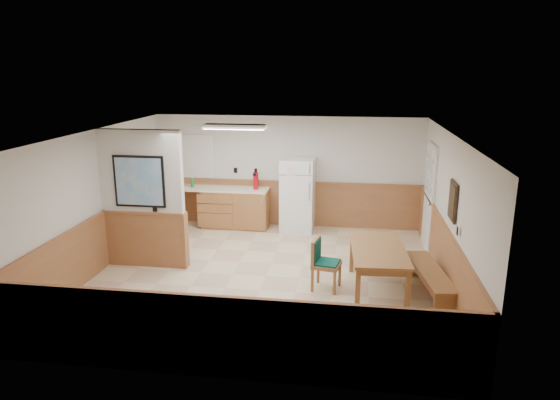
# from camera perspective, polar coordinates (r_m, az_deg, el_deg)

# --- Properties ---
(ground) EXTENTS (6.00, 6.00, 0.00)m
(ground) POSITION_cam_1_polar(r_m,az_deg,el_deg) (8.82, -1.64, -8.68)
(ground) COLOR beige
(ground) RESTS_ON ground
(ceiling) EXTENTS (6.00, 6.00, 0.02)m
(ceiling) POSITION_cam_1_polar(r_m,az_deg,el_deg) (8.15, -1.77, 7.65)
(ceiling) COLOR silver
(ceiling) RESTS_ON back_wall
(back_wall) EXTENTS (6.00, 0.02, 2.50)m
(back_wall) POSITION_cam_1_polar(r_m,az_deg,el_deg) (11.28, 0.87, 3.25)
(back_wall) COLOR silver
(back_wall) RESTS_ON ground
(right_wall) EXTENTS (0.02, 6.00, 2.50)m
(right_wall) POSITION_cam_1_polar(r_m,az_deg,el_deg) (8.44, 18.81, -1.57)
(right_wall) COLOR silver
(right_wall) RESTS_ON ground
(left_wall) EXTENTS (0.02, 6.00, 2.50)m
(left_wall) POSITION_cam_1_polar(r_m,az_deg,el_deg) (9.37, -20.10, -0.09)
(left_wall) COLOR silver
(left_wall) RESTS_ON ground
(wainscot_back) EXTENTS (6.00, 0.04, 1.00)m
(wainscot_back) POSITION_cam_1_polar(r_m,az_deg,el_deg) (11.44, 0.84, -0.45)
(wainscot_back) COLOR #9F623F
(wainscot_back) RESTS_ON ground
(wainscot_right) EXTENTS (0.04, 6.00, 1.00)m
(wainscot_right) POSITION_cam_1_polar(r_m,az_deg,el_deg) (8.67, 18.27, -6.33)
(wainscot_right) COLOR #9F623F
(wainscot_right) RESTS_ON ground
(wainscot_left) EXTENTS (0.04, 6.00, 1.00)m
(wainscot_left) POSITION_cam_1_polar(r_m,az_deg,el_deg) (9.57, -19.59, -4.44)
(wainscot_left) COLOR #9F623F
(wainscot_left) RESTS_ON ground
(partition_wall) EXTENTS (1.50, 0.20, 2.50)m
(partition_wall) POSITION_cam_1_polar(r_m,az_deg,el_deg) (9.22, -15.41, -0.06)
(partition_wall) COLOR silver
(partition_wall) RESTS_ON ground
(kitchen_counter) EXTENTS (2.20, 0.61, 1.00)m
(kitchen_counter) POSITION_cam_1_polar(r_m,az_deg,el_deg) (11.38, -5.39, -0.81)
(kitchen_counter) COLOR #A8783B
(kitchen_counter) RESTS_ON ground
(exterior_door) EXTENTS (0.07, 1.02, 2.15)m
(exterior_door) POSITION_cam_1_polar(r_m,az_deg,el_deg) (10.29, 16.67, 0.34)
(exterior_door) COLOR white
(exterior_door) RESTS_ON ground
(kitchen_window) EXTENTS (0.80, 0.04, 1.00)m
(kitchen_window) POSITION_cam_1_polar(r_m,az_deg,el_deg) (11.65, -9.48, 4.92)
(kitchen_window) COLOR white
(kitchen_window) RESTS_ON back_wall
(wall_painting) EXTENTS (0.04, 0.50, 0.60)m
(wall_painting) POSITION_cam_1_polar(r_m,az_deg,el_deg) (8.07, 19.13, -0.12)
(wall_painting) COLOR #2F2112
(wall_painting) RESTS_ON right_wall
(fluorescent_fixture) EXTENTS (1.20, 0.30, 0.09)m
(fluorescent_fixture) POSITION_cam_1_polar(r_m,az_deg,el_deg) (9.58, -5.20, 8.36)
(fluorescent_fixture) COLOR white
(fluorescent_fixture) RESTS_ON ceiling
(refrigerator) EXTENTS (0.74, 0.73, 1.62)m
(refrigerator) POSITION_cam_1_polar(r_m,az_deg,el_deg) (10.99, 2.03, 0.58)
(refrigerator) COLOR white
(refrigerator) RESTS_ON ground
(dining_table) EXTENTS (0.94, 1.73, 0.75)m
(dining_table) POSITION_cam_1_polar(r_m,az_deg,el_deg) (8.16, 11.15, -6.00)
(dining_table) COLOR olive
(dining_table) RESTS_ON ground
(dining_bench) EXTENTS (0.61, 1.75, 0.45)m
(dining_bench) POSITION_cam_1_polar(r_m,az_deg,el_deg) (8.30, 16.78, -8.30)
(dining_bench) COLOR olive
(dining_bench) RESTS_ON ground
(dining_chair) EXTENTS (0.66, 0.51, 0.85)m
(dining_chair) POSITION_cam_1_polar(r_m,az_deg,el_deg) (8.21, 4.77, -6.83)
(dining_chair) COLOR olive
(dining_chair) RESTS_ON ground
(fire_extinguisher) EXTENTS (0.15, 0.15, 0.47)m
(fire_extinguisher) POSITION_cam_1_polar(r_m,az_deg,el_deg) (11.09, -2.78, 2.28)
(fire_extinguisher) COLOR #BA0917
(fire_extinguisher) RESTS_ON kitchen_counter
(soap_bottle) EXTENTS (0.07, 0.07, 0.21)m
(soap_bottle) POSITION_cam_1_polar(r_m,az_deg,el_deg) (11.47, -10.00, 1.97)
(soap_bottle) COLOR #1A8F31
(soap_bottle) RESTS_ON kitchen_counter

